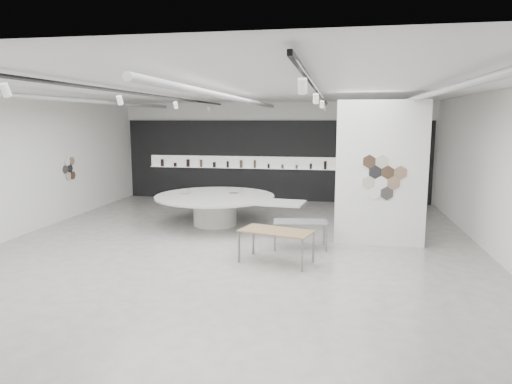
% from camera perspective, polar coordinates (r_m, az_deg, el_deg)
% --- Properties ---
extents(room, '(12.02, 14.02, 3.82)m').
position_cam_1_polar(room, '(10.94, -3.27, 3.50)').
color(room, '#A4A19B').
rests_on(room, ground).
extents(back_wall_display, '(11.80, 0.27, 3.10)m').
position_cam_1_polar(back_wall_display, '(17.77, 1.98, 3.91)').
color(back_wall_display, black).
rests_on(back_wall_display, ground).
extents(partition_column, '(2.20, 0.38, 3.60)m').
position_cam_1_polar(partition_column, '(11.71, 15.32, 2.21)').
color(partition_column, white).
rests_on(partition_column, ground).
extents(display_island, '(4.72, 3.94, 0.91)m').
position_cam_1_polar(display_island, '(13.63, -4.88, -1.73)').
color(display_island, white).
rests_on(display_island, ground).
extents(sample_table_wood, '(1.71, 1.18, 0.73)m').
position_cam_1_polar(sample_table_wood, '(10.02, 2.55, -5.11)').
color(sample_table_wood, olive).
rests_on(sample_table_wood, ground).
extents(sample_table_stone, '(1.38, 0.81, 0.67)m').
position_cam_1_polar(sample_table_stone, '(11.21, 5.56, -3.95)').
color(sample_table_stone, slate).
rests_on(sample_table_stone, ground).
extents(kitchen_counter, '(1.47, 0.62, 1.15)m').
position_cam_1_polar(kitchen_counter, '(17.36, 12.84, -0.19)').
color(kitchen_counter, white).
rests_on(kitchen_counter, ground).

